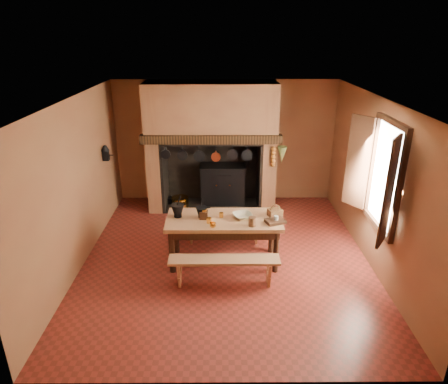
# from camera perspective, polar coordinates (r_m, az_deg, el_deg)

# --- Properties ---
(floor) EXTENTS (5.50, 5.50, 0.00)m
(floor) POSITION_cam_1_polar(r_m,az_deg,el_deg) (7.27, 0.33, -9.31)
(floor) COLOR maroon
(floor) RESTS_ON ground
(ceiling) EXTENTS (5.50, 5.50, 0.00)m
(ceiling) POSITION_cam_1_polar(r_m,az_deg,el_deg) (6.28, 0.38, 13.02)
(ceiling) COLOR silver
(ceiling) RESTS_ON back_wall
(back_wall) EXTENTS (5.00, 0.02, 2.80)m
(back_wall) POSITION_cam_1_polar(r_m,az_deg,el_deg) (9.27, 0.15, 7.18)
(back_wall) COLOR brown
(back_wall) RESTS_ON floor
(wall_left) EXTENTS (0.02, 5.50, 2.80)m
(wall_left) POSITION_cam_1_polar(r_m,az_deg,el_deg) (7.08, -20.33, 0.92)
(wall_left) COLOR brown
(wall_left) RESTS_ON floor
(wall_right) EXTENTS (0.02, 5.50, 2.80)m
(wall_right) POSITION_cam_1_polar(r_m,az_deg,el_deg) (7.13, 20.87, 1.00)
(wall_right) COLOR brown
(wall_right) RESTS_ON floor
(wall_front) EXTENTS (5.00, 0.02, 2.80)m
(wall_front) POSITION_cam_1_polar(r_m,az_deg,el_deg) (4.21, 0.80, -12.63)
(wall_front) COLOR brown
(wall_front) RESTS_ON floor
(chimney_breast) EXTENTS (2.95, 0.96, 2.80)m
(chimney_breast) POSITION_cam_1_polar(r_m,az_deg,el_deg) (8.74, -1.81, 9.03)
(chimney_breast) COLOR brown
(chimney_breast) RESTS_ON floor
(iron_range) EXTENTS (1.12, 0.55, 1.60)m
(iron_range) POSITION_cam_1_polar(r_m,az_deg,el_deg) (9.26, -0.10, 1.21)
(iron_range) COLOR black
(iron_range) RESTS_ON floor
(hearth_pans) EXTENTS (0.51, 0.62, 0.20)m
(hearth_pans) POSITION_cam_1_polar(r_m,az_deg,el_deg) (9.25, -6.35, -1.57)
(hearth_pans) COLOR gold
(hearth_pans) RESTS_ON floor
(hanging_pans) EXTENTS (1.92, 0.29, 0.27)m
(hanging_pans) POSITION_cam_1_polar(r_m,az_deg,el_deg) (8.38, -2.12, 5.24)
(hanging_pans) COLOR black
(hanging_pans) RESTS_ON chimney_breast
(onion_string) EXTENTS (0.12, 0.10, 0.46)m
(onion_string) POSITION_cam_1_polar(r_m,az_deg,el_deg) (8.43, 7.04, 4.99)
(onion_string) COLOR #95521B
(onion_string) RESTS_ON chimney_breast
(herb_bunch) EXTENTS (0.20, 0.20, 0.35)m
(herb_bunch) POSITION_cam_1_polar(r_m,az_deg,el_deg) (8.44, 8.28, 5.30)
(herb_bunch) COLOR #55602D
(herb_bunch) RESTS_ON chimney_breast
(window) EXTENTS (0.39, 1.75, 1.76)m
(window) POSITION_cam_1_polar(r_m,az_deg,el_deg) (6.63, 21.16, 2.17)
(window) COLOR white
(window) RESTS_ON wall_right
(wall_coffee_mill) EXTENTS (0.23, 0.16, 0.31)m
(wall_coffee_mill) POSITION_cam_1_polar(r_m,az_deg,el_deg) (8.41, -16.56, 5.51)
(wall_coffee_mill) COLOR black
(wall_coffee_mill) RESTS_ON wall_left
(work_table) EXTENTS (1.94, 0.86, 0.84)m
(work_table) POSITION_cam_1_polar(r_m,az_deg,el_deg) (6.82, -0.01, -4.77)
(work_table) COLOR #A97B4D
(work_table) RESTS_ON floor
(bench_front) EXTENTS (1.74, 0.30, 0.49)m
(bench_front) POSITION_cam_1_polar(r_m,az_deg,el_deg) (6.37, 0.02, -10.44)
(bench_front) COLOR #A97B4D
(bench_front) RESTS_ON floor
(bench_back) EXTENTS (1.53, 0.27, 0.43)m
(bench_back) POSITION_cam_1_polar(r_m,az_deg,el_deg) (7.58, -0.04, -5.12)
(bench_back) COLOR #A97B4D
(bench_back) RESTS_ON floor
(mortar_large) EXTENTS (0.23, 0.23, 0.39)m
(mortar_large) POSITION_cam_1_polar(r_m,az_deg,el_deg) (6.80, -6.63, -2.56)
(mortar_large) COLOR black
(mortar_large) RESTS_ON work_table
(mortar_small) EXTENTS (0.19, 0.19, 0.32)m
(mortar_small) POSITION_cam_1_polar(r_m,az_deg,el_deg) (6.75, -3.24, -2.81)
(mortar_small) COLOR black
(mortar_small) RESTS_ON work_table
(coffee_grinder) EXTENTS (0.18, 0.14, 0.21)m
(coffee_grinder) POSITION_cam_1_polar(r_m,az_deg,el_deg) (6.73, -2.90, -3.17)
(coffee_grinder) COLOR black
(coffee_grinder) RESTS_ON work_table
(brass_mug_a) EXTENTS (0.10, 0.10, 0.09)m
(brass_mug_a) POSITION_cam_1_polar(r_m,az_deg,el_deg) (6.58, -2.15, -4.08)
(brass_mug_a) COLOR gold
(brass_mug_a) RESTS_ON work_table
(brass_mug_b) EXTENTS (0.08, 0.08, 0.08)m
(brass_mug_b) POSITION_cam_1_polar(r_m,az_deg,el_deg) (6.78, -0.39, -3.30)
(brass_mug_b) COLOR gold
(brass_mug_b) RESTS_ON work_table
(mixing_bowl) EXTENTS (0.40, 0.40, 0.08)m
(mixing_bowl) POSITION_cam_1_polar(r_m,az_deg,el_deg) (6.76, 2.67, -3.41)
(mixing_bowl) COLOR #B8B18E
(mixing_bowl) RESTS_ON work_table
(stoneware_crock) EXTENTS (0.14, 0.14, 0.15)m
(stoneware_crock) POSITION_cam_1_polar(r_m,az_deg,el_deg) (6.49, 4.06, -4.24)
(stoneware_crock) COLOR #52331E
(stoneware_crock) RESTS_ON work_table
(glass_jar) EXTENTS (0.09, 0.09, 0.12)m
(glass_jar) POSITION_cam_1_polar(r_m,az_deg,el_deg) (6.63, 7.44, -3.90)
(glass_jar) COLOR beige
(glass_jar) RESTS_ON work_table
(wicker_basket) EXTENTS (0.27, 0.23, 0.22)m
(wicker_basket) POSITION_cam_1_polar(r_m,az_deg,el_deg) (6.86, 7.29, -2.88)
(wicker_basket) COLOR #4E3217
(wicker_basket) RESTS_ON work_table
(wooden_tray) EXTENTS (0.37, 0.32, 0.05)m
(wooden_tray) POSITION_cam_1_polar(r_m,az_deg,el_deg) (6.65, 7.33, -4.15)
(wooden_tray) COLOR black
(wooden_tray) RESTS_ON work_table
(brass_cup) EXTENTS (0.11, 0.11, 0.09)m
(brass_cup) POSITION_cam_1_polar(r_m,az_deg,el_deg) (6.44, -1.61, -4.74)
(brass_cup) COLOR gold
(brass_cup) RESTS_ON work_table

